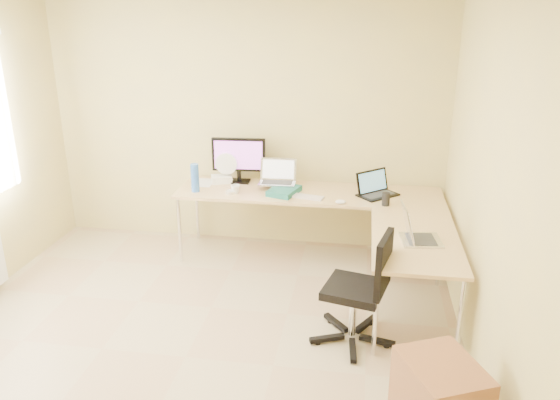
% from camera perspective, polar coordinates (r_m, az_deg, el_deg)
% --- Properties ---
extents(floor, '(4.50, 4.50, 0.00)m').
position_cam_1_polar(floor, '(4.36, -9.80, -15.81)').
color(floor, tan).
rests_on(floor, ground).
extents(wall_back, '(4.50, 0.00, 4.50)m').
position_cam_1_polar(wall_back, '(5.84, -3.61, 7.79)').
color(wall_back, tan).
rests_on(wall_back, ground).
extents(wall_right, '(0.00, 4.50, 4.50)m').
position_cam_1_polar(wall_right, '(3.65, 21.91, -1.20)').
color(wall_right, tan).
rests_on(wall_right, ground).
extents(desk_main, '(2.65, 0.70, 0.73)m').
position_cam_1_polar(desk_main, '(5.63, 2.95, -2.64)').
color(desk_main, tan).
rests_on(desk_main, ground).
extents(desk_return, '(0.70, 1.30, 0.73)m').
position_cam_1_polar(desk_return, '(4.72, 13.56, -7.88)').
color(desk_return, tan).
rests_on(desk_return, ground).
extents(monitor, '(0.57, 0.21, 0.48)m').
position_cam_1_polar(monitor, '(5.74, -4.31, 4.15)').
color(monitor, black).
rests_on(monitor, desk_main).
extents(book_stack, '(0.33, 0.39, 0.06)m').
position_cam_1_polar(book_stack, '(5.43, 0.43, 0.95)').
color(book_stack, '#185B51').
rests_on(book_stack, desk_main).
extents(laptop_center, '(0.38, 0.29, 0.24)m').
position_cam_1_polar(laptop_center, '(5.54, -0.29, 2.91)').
color(laptop_center, '#B0B0BC').
rests_on(laptop_center, desk_main).
extents(laptop_black, '(0.47, 0.46, 0.24)m').
position_cam_1_polar(laptop_black, '(5.43, 10.20, 1.65)').
color(laptop_black, black).
rests_on(laptop_black, desk_main).
extents(keyboard, '(0.41, 0.20, 0.02)m').
position_cam_1_polar(keyboard, '(5.34, 2.45, 0.38)').
color(keyboard, beige).
rests_on(keyboard, desk_main).
extents(mouse, '(0.12, 0.10, 0.04)m').
position_cam_1_polar(mouse, '(5.20, 6.34, -0.18)').
color(mouse, white).
rests_on(mouse, desk_main).
extents(mug, '(0.11, 0.11, 0.09)m').
position_cam_1_polar(mug, '(5.46, -4.65, 1.14)').
color(mug, silver).
rests_on(mug, desk_main).
extents(cd_stack, '(0.13, 0.13, 0.03)m').
position_cam_1_polar(cd_stack, '(5.47, -5.12, 0.84)').
color(cd_stack, silver).
rests_on(cd_stack, desk_main).
extents(water_bottle, '(0.10, 0.10, 0.29)m').
position_cam_1_polar(water_bottle, '(5.53, -8.84, 2.29)').
color(water_bottle, '#2D5FB5').
rests_on(water_bottle, desk_main).
extents(papers, '(0.21, 0.29, 0.01)m').
position_cam_1_polar(papers, '(5.82, -7.96, 1.80)').
color(papers, silver).
rests_on(papers, desk_main).
extents(white_box, '(0.25, 0.21, 0.08)m').
position_cam_1_polar(white_box, '(5.80, -6.10, 2.18)').
color(white_box, white).
rests_on(white_box, desk_main).
extents(desk_fan, '(0.23, 0.23, 0.29)m').
position_cam_1_polar(desk_fan, '(5.80, -5.48, 3.32)').
color(desk_fan, white).
rests_on(desk_fan, desk_main).
extents(black_cup, '(0.09, 0.09, 0.12)m').
position_cam_1_polar(black_cup, '(5.20, 10.96, 0.09)').
color(black_cup, black).
rests_on(black_cup, desk_main).
extents(laptop_return, '(0.40, 0.33, 0.24)m').
position_cam_1_polar(laptop_return, '(4.47, 14.58, -2.74)').
color(laptop_return, silver).
rests_on(laptop_return, desk_return).
extents(office_chair, '(0.68, 0.68, 0.93)m').
position_cam_1_polar(office_chair, '(4.27, 7.74, -8.58)').
color(office_chair, black).
rests_on(office_chair, ground).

